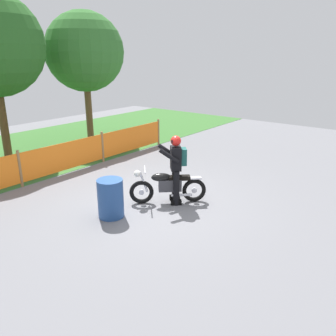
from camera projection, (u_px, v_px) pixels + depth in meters
The scene contains 7 objects.
ground at pixel (154, 202), 8.49m from camera, with size 24.00×24.00×0.02m, color slate.
grass_verge at pixel (12, 154), 12.51m from camera, with size 24.00×6.69×0.01m, color #386B2D.
barrier_fence at pixel (66, 156), 10.38m from camera, with size 8.99×0.08×1.05m.
tree_near_left at pixel (85, 52), 13.91m from camera, with size 3.21×3.21×5.21m.
motorcycle_lead at pixel (167, 186), 8.32m from camera, with size 1.37×1.45×0.90m.
rider_lead at pixel (176, 166), 8.18m from camera, with size 0.76×0.77×1.69m.
oil_drum at pixel (111, 198), 7.60m from camera, with size 0.58×0.58×0.88m, color navy.
Camera 1 is at (-5.91, -5.08, 3.49)m, focal length 36.37 mm.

